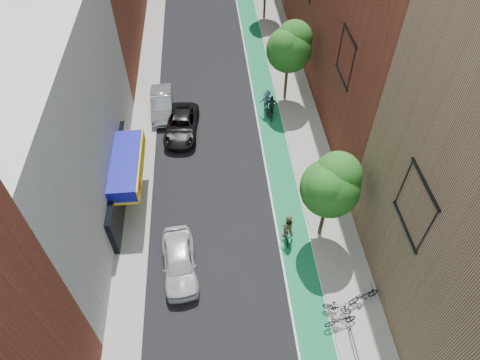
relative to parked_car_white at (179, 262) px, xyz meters
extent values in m
cube|color=#12653A|center=(7.05, 17.77, -0.80)|extent=(2.00, 68.00, 0.01)
cube|color=gray|center=(-2.95, 17.77, -0.73)|extent=(2.00, 68.00, 0.15)
cube|color=gray|center=(9.55, 17.77, -0.73)|extent=(3.00, 68.00, 0.15)
cube|color=silver|center=(-7.95, 5.77, 5.20)|extent=(8.00, 20.00, 12.00)
cylinder|color=#332619|center=(8.65, 1.77, 0.85)|extent=(0.24, 0.24, 3.30)
sphere|color=#245516|center=(8.65, 1.77, 3.58)|extent=(3.36, 3.36, 3.36)
sphere|color=#245516|center=(9.05, 2.07, 4.30)|extent=(2.64, 2.64, 2.64)
sphere|color=#245516|center=(8.35, 1.47, 4.06)|extent=(2.40, 2.40, 2.40)
cylinder|color=#332619|center=(8.65, 15.77, 0.93)|extent=(0.24, 0.24, 3.47)
sphere|color=#245516|center=(8.65, 15.77, 3.80)|extent=(3.53, 3.53, 3.53)
sphere|color=#245516|center=(9.05, 16.07, 4.55)|extent=(2.77, 2.77, 2.77)
sphere|color=#245516|center=(8.35, 15.47, 4.30)|extent=(2.52, 2.52, 2.52)
cylinder|color=#332619|center=(8.65, 29.77, 0.79)|extent=(0.24, 0.24, 3.19)
imported|color=silver|center=(0.00, 0.00, 0.00)|extent=(2.33, 4.87, 1.61)
imported|color=black|center=(0.05, 12.16, -0.09)|extent=(2.86, 5.36, 1.43)
imported|color=#94989C|center=(-1.55, 14.87, -0.02)|extent=(1.86, 4.83, 1.57)
imported|color=black|center=(6.50, 1.57, -0.29)|extent=(0.49, 1.70, 1.02)
imported|color=#87724E|center=(6.50, 1.67, 0.47)|extent=(0.90, 0.70, 1.84)
imported|color=black|center=(7.21, 13.42, -0.36)|extent=(0.78, 1.74, 0.88)
imported|color=black|center=(7.21, 13.52, 0.36)|extent=(0.99, 0.51, 1.63)
imported|color=black|center=(6.85, 13.98, -0.28)|extent=(0.65, 1.77, 1.04)
imported|color=#3C596D|center=(6.85, 14.08, 0.43)|extent=(1.20, 0.76, 1.76)
imported|color=black|center=(8.45, -4.15, -0.19)|extent=(1.84, 0.90, 0.92)
imported|color=black|center=(8.45, -3.45, -0.18)|extent=(1.63, 0.96, 0.94)
imported|color=black|center=(10.05, -2.90, -0.15)|extent=(2.03, 1.20, 1.01)
camera|label=1|loc=(2.36, -13.29, 21.36)|focal=32.00mm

